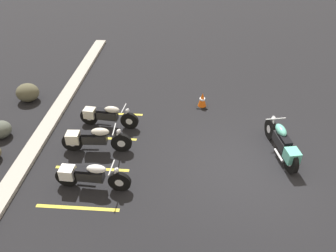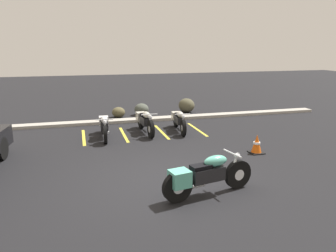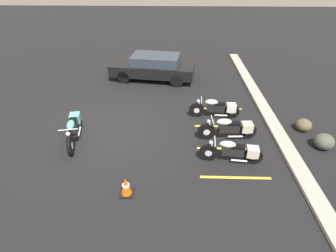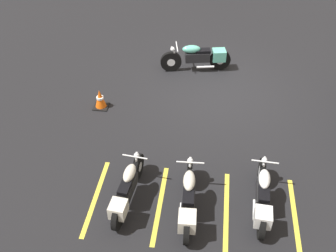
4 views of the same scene
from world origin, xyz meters
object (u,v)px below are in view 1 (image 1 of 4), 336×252
Objects in this scene: parked_bike_0 at (89,176)px; parked_bike_2 at (106,115)px; traffic_cone at (202,100)px; motorcycle_teal_featured at (283,143)px; parked_bike_1 at (93,139)px; landscape_rock_0 at (1,130)px; landscape_rock_2 at (28,93)px.

parked_bike_2 is at bearing 96.49° from parked_bike_0.
parked_bike_2 is 3.49× the size of traffic_cone.
parked_bike_1 is (-0.17, 5.52, -0.02)m from motorcycle_teal_featured.
parked_bike_2 is 3.29m from landscape_rock_0.
parked_bike_0 is 5.39m from landscape_rock_2.
landscape_rock_2 is (4.16, 3.43, -0.09)m from parked_bike_0.
landscape_rock_2 reaches higher than traffic_cone.
parked_bike_2 is 3.53m from landscape_rock_2.
parked_bike_2 is (2.77, 0.18, -0.01)m from parked_bike_0.
motorcycle_teal_featured is at bearing -106.10° from landscape_rock_2.
motorcycle_teal_featured reaches higher than parked_bike_2.
parked_bike_0 is at bearing -120.17° from landscape_rock_0.
parked_bike_1 is at bearing 129.77° from traffic_cone.
landscape_rock_2 is at bearing 136.81° from parked_bike_1.
landscape_rock_2 is at bearing 90.38° from traffic_cone.
motorcycle_teal_featured is 1.04× the size of parked_bike_1.
parked_bike_0 is 3.07× the size of landscape_rock_0.
traffic_cone is (2.55, 2.26, -0.19)m from motorcycle_teal_featured.
landscape_rock_0 is 0.80× the size of landscape_rock_2.
landscape_rock_2 reaches higher than landscape_rock_0.
parked_bike_0 is 2.78m from parked_bike_2.
landscape_rock_0 is at bearing 168.46° from parked_bike_1.
parked_bike_0 is at bearing 144.63° from traffic_cone.
parked_bike_0 is 5.16m from traffic_cone.
landscape_rock_2 is 1.45× the size of traffic_cone.
motorcycle_teal_featured reaches higher than parked_bike_0.
parked_bike_2 is at bearing 67.08° from motorcycle_teal_featured.
parked_bike_0 is at bearing -82.42° from parked_bike_1.
motorcycle_teal_featured is 2.65× the size of landscape_rock_2.
parked_bike_2 is 2.41× the size of landscape_rock_2.
parked_bike_0 is 3.57× the size of traffic_cone.
parked_bike_2 is at bearing 82.93° from parked_bike_1.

